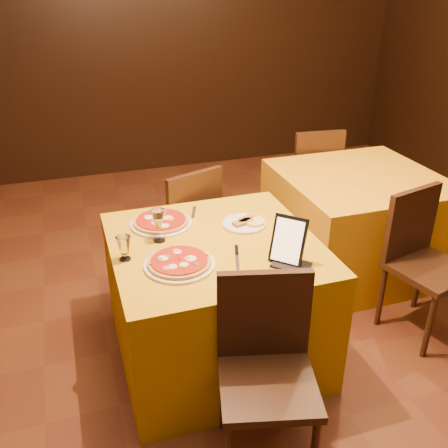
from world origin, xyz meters
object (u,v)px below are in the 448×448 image
object	(u,v)px
chair_side_near	(431,269)
wine_glass	(159,225)
chair_side_far	(308,176)
pizza_far	(161,222)
water_glass	(124,248)
side_table	(355,222)
tablet	(288,240)
main_table	(215,299)
chair_main_far	(181,226)
chair_main_near	(268,384)
pizza_near	(179,263)

from	to	relation	value
chair_side_near	wine_glass	bearing A→B (deg)	154.53
chair_side_far	wine_glass	distance (m)	2.08
pizza_far	water_glass	size ratio (longest dim) A/B	2.73
side_table	wine_glass	bearing A→B (deg)	-161.99
chair_side_near	tablet	xyz separation A→B (m)	(-1.01, -0.09, 0.41)
main_table	chair_side_near	bearing A→B (deg)	-9.43
chair_side_far	water_glass	xyz separation A→B (m)	(-1.78, -1.44, 0.36)
main_table	chair_main_far	bearing A→B (deg)	90.00
chair_main_near	pizza_far	distance (m)	1.15
pizza_far	chair_side_far	bearing A→B (deg)	36.03
chair_main_near	wine_glass	size ratio (longest dim) A/B	4.79
chair_side_near	water_glass	distance (m)	1.83
chair_main_near	main_table	bearing A→B (deg)	104.33
side_table	chair_main_far	distance (m)	1.31
wine_glass	tablet	distance (m)	0.70
main_table	chair_main_near	bearing A→B (deg)	-90.00
pizza_far	pizza_near	bearing A→B (deg)	-90.83
tablet	wine_glass	bearing A→B (deg)	-170.61
chair_main_far	pizza_near	size ratio (longest dim) A/B	2.57
chair_main_near	pizza_far	xyz separation A→B (m)	(-0.23, 1.08, 0.31)
chair_main_far	water_glass	bearing A→B (deg)	40.26
chair_main_far	chair_side_near	xyz separation A→B (m)	(1.30, -1.03, 0.00)
chair_main_near	pizza_near	distance (m)	0.72
chair_side_near	pizza_far	bearing A→B (deg)	147.45
chair_main_near	tablet	bearing A→B (deg)	73.08
chair_main_near	chair_side_far	world-z (taller)	same
side_table	wine_glass	xyz separation A→B (m)	(-1.57, -0.51, 0.47)
side_table	pizza_near	distance (m)	1.77
side_table	pizza_near	bearing A→B (deg)	-152.56
pizza_far	water_glass	world-z (taller)	water_glass
chair_side_far	main_table	bearing A→B (deg)	52.99
side_table	wine_glass	distance (m)	1.72
chair_side_near	chair_main_far	bearing A→B (deg)	127.52
chair_main_near	pizza_near	xyz separation A→B (m)	(-0.24, 0.60, 0.31)
chair_main_far	water_glass	size ratio (longest dim) A/B	7.00
chair_main_far	water_glass	distance (m)	1.04
chair_side_far	pizza_near	xyz separation A→B (m)	(-1.53, -1.59, 0.31)
chair_side_far	tablet	bearing A→B (deg)	65.25
main_table	chair_side_far	xyz separation A→B (m)	(1.30, 1.40, 0.08)
pizza_far	chair_main_near	bearing A→B (deg)	-78.04
chair_side_far	tablet	world-z (taller)	tablet
side_table	water_glass	world-z (taller)	water_glass
main_table	chair_side_far	distance (m)	1.91
tablet	main_table	bearing A→B (deg)	178.55
chair_side_near	pizza_far	distance (m)	1.64
wine_glass	tablet	xyz separation A→B (m)	(0.57, -0.41, 0.03)
chair_main_near	chair_main_far	world-z (taller)	same
chair_side_near	pizza_near	world-z (taller)	chair_side_near
side_table	chair_side_near	distance (m)	0.83
chair_main_near	pizza_far	bearing A→B (deg)	116.29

